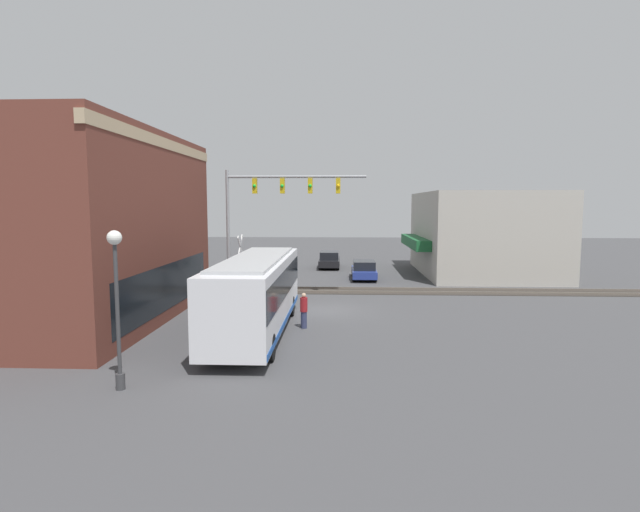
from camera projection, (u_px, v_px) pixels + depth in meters
The scene contains 12 objects.
ground_plane at pixel (324, 310), 26.83m from camera, with size 120.00×120.00×0.00m, color #424244.
brick_building at pixel (74, 227), 24.17m from camera, with size 14.78×9.18×9.10m.
shop_building at pixel (481, 233), 40.69m from camera, with size 13.35×10.85×6.64m.
city_bus at pixel (257, 291), 21.84m from camera, with size 11.41×2.59×3.39m.
traffic_signal_gantry at pixel (271, 201), 29.96m from camera, with size 0.42×8.45×7.72m.
crossing_signal at pixel (240, 260), 30.54m from camera, with size 1.41×1.18×3.81m.
streetlamp at pixel (117, 296), 15.03m from camera, with size 0.44×0.44×4.90m.
rail_track_near at pixel (328, 290), 32.79m from camera, with size 2.60×60.00×0.15m.
parked_car_blue at pixel (364, 270), 37.96m from camera, with size 4.50×1.82×1.43m.
parked_car_black at pixel (329, 260), 44.65m from camera, with size 4.57×1.82×1.50m.
pedestrian_near_bus at pixel (304, 310), 22.82m from camera, with size 0.34×0.34×1.64m.
pedestrian_at_crossing at pixel (244, 283), 30.27m from camera, with size 0.34×0.34×1.73m.
Camera 1 is at (-26.38, -0.93, 5.66)m, focal length 28.00 mm.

